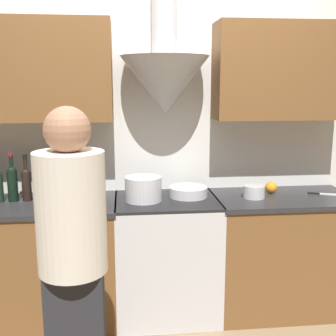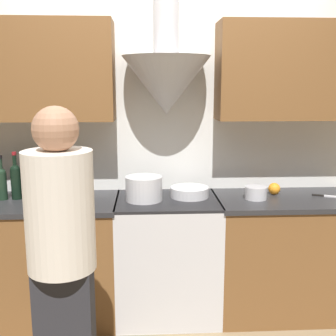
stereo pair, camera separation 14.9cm
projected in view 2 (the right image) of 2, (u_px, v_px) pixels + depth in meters
ground_plane at (170, 334)px, 2.92m from camera, size 12.00×12.00×0.00m
wall_back at (162, 117)px, 3.19m from camera, size 8.40×0.63×2.60m
counter_left at (36, 260)px, 3.08m from camera, size 1.21×0.62×0.89m
counter_right at (283, 254)px, 3.18m from camera, size 1.04×0.62×0.89m
stove_range at (167, 256)px, 3.13m from camera, size 0.75×0.60×0.89m
wine_bottle_3 at (2, 182)px, 3.01m from camera, size 0.07×0.07×0.32m
wine_bottle_4 at (16, 180)px, 3.03m from camera, size 0.07×0.07×0.34m
wine_bottle_5 at (30, 181)px, 3.04m from camera, size 0.07×0.07×0.33m
wine_bottle_6 at (44, 180)px, 3.04m from camera, size 0.08×0.08×0.33m
wine_bottle_7 at (59, 180)px, 3.04m from camera, size 0.07×0.07×0.34m
stock_pot at (144, 188)px, 3.00m from camera, size 0.26×0.26×0.17m
mixing_bowl at (190, 192)px, 3.10m from camera, size 0.28×0.28×0.07m
orange_fruit at (274, 189)px, 3.17m from camera, size 0.09×0.09×0.09m
saucepan at (256, 193)px, 3.04m from camera, size 0.16×0.16×0.09m
chefs_knife at (328, 196)px, 3.11m from camera, size 0.22×0.11×0.01m
person_foreground_left at (62, 264)px, 1.91m from camera, size 0.31×0.31×1.62m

